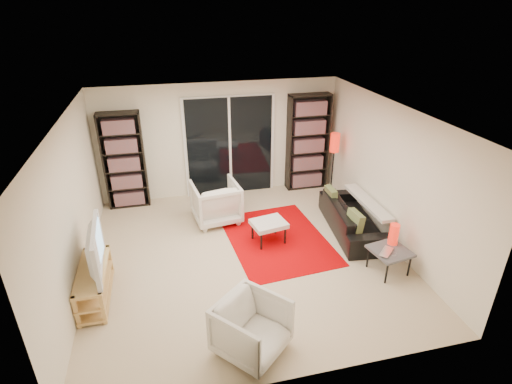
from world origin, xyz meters
TOP-DOWN VIEW (x-y plane):
  - floor at (0.00, 0.00)m, footprint 5.00×5.00m
  - wall_back at (0.00, 2.50)m, footprint 5.00×0.02m
  - wall_front at (0.00, -2.50)m, footprint 5.00×0.02m
  - wall_left at (-2.50, 0.00)m, footprint 0.02×5.00m
  - wall_right at (2.50, 0.00)m, footprint 0.02×5.00m
  - ceiling at (0.00, 0.00)m, footprint 5.00×5.00m
  - sliding_door at (0.20, 2.46)m, footprint 1.92×0.08m
  - bookshelf_left at (-1.95, 2.33)m, footprint 0.80×0.30m
  - bookshelf_right at (1.90, 2.33)m, footprint 0.90×0.30m
  - tv_stand at (-2.29, -0.55)m, footprint 0.38×1.19m
  - tv at (-2.27, -0.55)m, footprint 0.22×1.12m
  - rug at (0.65, 0.33)m, footprint 1.82×2.35m
  - sofa at (2.06, 0.31)m, footprint 0.95×1.96m
  - armchair_back at (-0.30, 1.27)m, footprint 0.94×0.96m
  - armchair_front at (-0.35, -1.98)m, footprint 1.07×1.07m
  - ottoman at (0.48, 0.31)m, footprint 0.65×0.56m
  - side_table at (2.07, -0.96)m, footprint 0.64×0.64m
  - laptop at (2.00, -1.05)m, footprint 0.38×0.37m
  - table_lamp at (2.19, -0.80)m, footprint 0.15×0.15m
  - floor_lamp at (2.24, 1.70)m, footprint 0.21×0.21m

SIDE VIEW (x-z plane):
  - floor at x=0.00m, z-range 0.00..0.00m
  - rug at x=0.65m, z-range 0.00..0.01m
  - tv_stand at x=-2.29m, z-range 0.01..0.51m
  - sofa at x=2.06m, z-range 0.00..0.55m
  - ottoman at x=0.48m, z-range 0.15..0.55m
  - armchair_front at x=-0.35m, z-range 0.00..0.70m
  - side_table at x=2.07m, z-range 0.16..0.56m
  - armchair_back at x=-0.30m, z-range 0.00..0.79m
  - laptop at x=2.00m, z-range 0.40..0.43m
  - table_lamp at x=2.19m, z-range 0.40..0.74m
  - tv at x=-2.27m, z-range 0.50..1.14m
  - bookshelf_left at x=-1.95m, z-range 0.00..1.95m
  - sliding_door at x=0.20m, z-range -0.03..2.13m
  - bookshelf_right at x=1.90m, z-range 0.00..2.10m
  - floor_lamp at x=2.24m, z-range 0.38..1.81m
  - wall_back at x=0.00m, z-range 0.00..2.40m
  - wall_front at x=0.00m, z-range 0.00..2.40m
  - wall_left at x=-2.50m, z-range 0.00..2.40m
  - wall_right at x=2.50m, z-range 0.00..2.40m
  - ceiling at x=0.00m, z-range 2.39..2.41m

